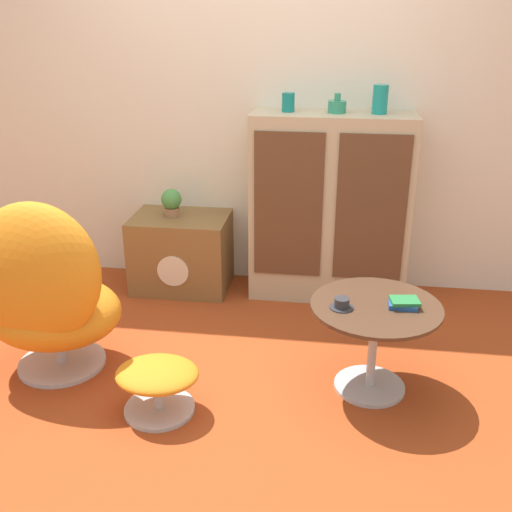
% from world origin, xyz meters
% --- Properties ---
extents(ground_plane, '(12.00, 12.00, 0.00)m').
position_xyz_m(ground_plane, '(0.00, 0.00, 0.00)').
color(ground_plane, '#9E3D19').
extents(wall_back, '(6.40, 0.06, 2.60)m').
position_xyz_m(wall_back, '(0.00, 1.36, 1.30)').
color(wall_back, silver).
rests_on(wall_back, ground_plane).
extents(sideboard, '(1.01, 0.39, 1.22)m').
position_xyz_m(sideboard, '(0.47, 1.14, 0.61)').
color(sideboard, tan).
rests_on(sideboard, ground_plane).
extents(tv_console, '(0.65, 0.47, 0.51)m').
position_xyz_m(tv_console, '(-0.52, 1.10, 0.26)').
color(tv_console, brown).
rests_on(tv_console, ground_plane).
extents(egg_chair, '(0.76, 0.70, 0.98)m').
position_xyz_m(egg_chair, '(-0.93, -0.03, 0.46)').
color(egg_chair, '#B7B7BC').
rests_on(egg_chair, ground_plane).
extents(ottoman, '(0.40, 0.34, 0.25)m').
position_xyz_m(ottoman, '(-0.28, -0.28, 0.17)').
color(ottoman, '#B7B7BC').
rests_on(ottoman, ground_plane).
extents(coffee_table, '(0.64, 0.64, 0.48)m').
position_xyz_m(coffee_table, '(0.73, 0.05, 0.34)').
color(coffee_table, '#B7B7BC').
rests_on(coffee_table, ground_plane).
extents(vase_leftmost, '(0.08, 0.08, 0.11)m').
position_xyz_m(vase_leftmost, '(0.19, 1.14, 1.27)').
color(vase_leftmost, '#147A75').
rests_on(vase_leftmost, sideboard).
extents(vase_inner_left, '(0.11, 0.11, 0.12)m').
position_xyz_m(vase_inner_left, '(0.49, 1.14, 1.26)').
color(vase_inner_left, '#2D8E6B').
rests_on(vase_inner_left, sideboard).
extents(vase_inner_right, '(0.09, 0.09, 0.17)m').
position_xyz_m(vase_inner_right, '(0.74, 1.14, 1.30)').
color(vase_inner_right, teal).
rests_on(vase_inner_right, sideboard).
extents(potted_plant, '(0.14, 0.14, 0.19)m').
position_xyz_m(potted_plant, '(-0.57, 1.10, 0.62)').
color(potted_plant, '#996B4C').
rests_on(potted_plant, tv_console).
extents(teacup, '(0.12, 0.12, 0.05)m').
position_xyz_m(teacup, '(0.57, -0.01, 0.50)').
color(teacup, '#2D2D33').
rests_on(teacup, coffee_table).
extents(book_stack, '(0.15, 0.12, 0.04)m').
position_xyz_m(book_stack, '(0.86, 0.05, 0.50)').
color(book_stack, '#1E478C').
rests_on(book_stack, coffee_table).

